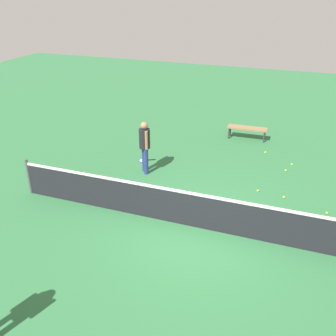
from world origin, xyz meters
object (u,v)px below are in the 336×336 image
Objects in this scene: tennis_racket_near_player at (144,160)px; tennis_ball_stray_right at (292,164)px; tennis_ball_near_player at (327,213)px; tennis_ball_baseline at (258,191)px; tennis_ball_stray_left at (286,170)px; courtside_bench at (247,129)px; tennis_ball_by_net at (284,197)px; player_near_side at (145,143)px; tennis_ball_midcourt at (265,152)px.

tennis_racket_near_player is 4.96m from tennis_ball_stray_right.
tennis_ball_near_player reaches higher than tennis_racket_near_player.
tennis_ball_baseline and tennis_ball_stray_left have the same top height.
courtside_bench is at bearing -45.13° from tennis_ball_stray_right.
tennis_racket_near_player is at bearing -11.14° from tennis_ball_by_net.
courtside_bench is (1.03, -4.02, 0.38)m from tennis_ball_baseline.
tennis_ball_by_net is at bearing 168.86° from tennis_racket_near_player.
tennis_ball_stray_left is 2.93m from courtside_bench.
tennis_ball_near_player is 1.00× the size of tennis_ball_stray_right.
courtside_bench reaches higher than tennis_ball_baseline.
tennis_ball_stray_right is 2.62m from courtside_bench.
tennis_ball_stray_left is at bearing -86.90° from tennis_ball_by_net.
tennis_ball_near_player is 1.00× the size of tennis_ball_by_net.
tennis_ball_stray_left is 1.00× the size of tennis_ball_stray_right.
player_near_side reaches higher than tennis_ball_baseline.
tennis_ball_near_player is 1.00× the size of tennis_ball_stray_left.
player_near_side is 4.64m from tennis_ball_stray_left.
tennis_ball_stray_right is (-0.06, -2.30, 0.00)m from tennis_ball_by_net.
player_near_side is 2.91× the size of tennis_racket_near_player.
courtside_bench reaches higher than tennis_ball_by_net.
tennis_ball_by_net and tennis_ball_midcourt have the same top height.
tennis_ball_by_net reaches higher than tennis_racket_near_player.
tennis_ball_stray_left is at bearing -60.93° from tennis_ball_near_player.
tennis_ball_by_net is at bearing 113.20° from courtside_bench.
player_near_side is 4.98m from tennis_ball_stray_right.
courtside_bench is at bearing -132.47° from tennis_racket_near_player.
tennis_ball_baseline is 1.00× the size of tennis_ball_stray_right.
courtside_bench is (1.83, -1.84, 0.38)m from tennis_ball_stray_right.
tennis_ball_baseline is 4.17m from courtside_bench.
tennis_racket_near_player is 0.39× the size of courtside_bench.
tennis_ball_near_player is at bearing 166.73° from tennis_racket_near_player.
tennis_ball_by_net is (1.14, -0.45, 0.00)m from tennis_ball_near_player.
tennis_ball_by_net is at bearing 170.85° from tennis_ball_baseline.
tennis_ball_by_net is at bearing 93.10° from tennis_ball_stray_left.
player_near_side is at bearing 39.82° from tennis_ball_midcourt.
tennis_ball_by_net and tennis_ball_baseline have the same top height.
tennis_ball_stray_right is at bearing 134.87° from courtside_bench.
tennis_ball_stray_left is at bearing 74.05° from tennis_ball_stray_right.
tennis_racket_near_player is 8.85× the size of tennis_ball_stray_left.
tennis_ball_near_player is at bearing 111.48° from tennis_ball_stray_right.
tennis_ball_near_player is at bearing 120.49° from tennis_ball_midcourt.
player_near_side is 25.76× the size of tennis_ball_stray_right.
tennis_ball_stray_right is at bearing 143.38° from tennis_ball_midcourt.
player_near_side is at bearing 26.12° from tennis_ball_stray_right.
tennis_ball_midcourt is at bearing -57.07° from tennis_ball_stray_left.
tennis_ball_stray_right is at bearing -163.95° from tennis_racket_near_player.
courtside_bench is (0.88, -1.13, 0.38)m from tennis_ball_midcourt.
tennis_racket_near_player is at bearing -13.27° from tennis_ball_near_player.
tennis_ball_by_net is 0.04× the size of courtside_bench.
player_near_side reaches higher than tennis_ball_midcourt.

